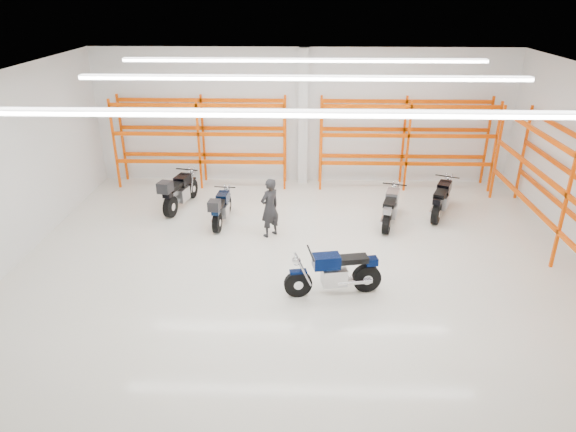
{
  "coord_description": "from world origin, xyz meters",
  "views": [
    {
      "loc": [
        0.0,
        -11.1,
        6.23
      ],
      "look_at": [
        -0.34,
        0.5,
        1.05
      ],
      "focal_mm": 32.0,
      "sensor_mm": 36.0,
      "label": 1
    }
  ],
  "objects_px": {
    "motorcycle_back_c": "(390,209)",
    "standing_man": "(270,208)",
    "motorcycle_back_d": "(441,200)",
    "structural_column": "(303,118)",
    "motorcycle_main": "(337,273)",
    "motorcycle_back_b": "(221,209)",
    "motorcycle_back_a": "(178,192)"
  },
  "relations": [
    {
      "from": "structural_column",
      "to": "motorcycle_back_b",
      "type": "bearing_deg",
      "value": -122.43
    },
    {
      "from": "motorcycle_back_c",
      "to": "motorcycle_back_b",
      "type": "bearing_deg",
      "value": -177.93
    },
    {
      "from": "motorcycle_back_a",
      "to": "motorcycle_back_c",
      "type": "height_order",
      "value": "motorcycle_back_a"
    },
    {
      "from": "motorcycle_back_a",
      "to": "motorcycle_back_d",
      "type": "height_order",
      "value": "motorcycle_back_a"
    },
    {
      "from": "motorcycle_back_c",
      "to": "standing_man",
      "type": "xyz_separation_m",
      "value": [
        -3.38,
        -0.84,
        0.34
      ]
    },
    {
      "from": "motorcycle_back_b",
      "to": "structural_column",
      "type": "bearing_deg",
      "value": 57.57
    },
    {
      "from": "motorcycle_main",
      "to": "motorcycle_back_c",
      "type": "bearing_deg",
      "value": 65.11
    },
    {
      "from": "motorcycle_back_a",
      "to": "motorcycle_back_c",
      "type": "distance_m",
      "value": 6.33
    },
    {
      "from": "motorcycle_back_b",
      "to": "structural_column",
      "type": "relative_size",
      "value": 0.44
    },
    {
      "from": "motorcycle_main",
      "to": "structural_column",
      "type": "relative_size",
      "value": 0.48
    },
    {
      "from": "motorcycle_back_c",
      "to": "motorcycle_back_d",
      "type": "bearing_deg",
      "value": 22.72
    },
    {
      "from": "motorcycle_back_a",
      "to": "motorcycle_back_d",
      "type": "distance_m",
      "value": 7.87
    },
    {
      "from": "motorcycle_back_c",
      "to": "structural_column",
      "type": "height_order",
      "value": "structural_column"
    },
    {
      "from": "motorcycle_back_d",
      "to": "structural_column",
      "type": "bearing_deg",
      "value": 145.86
    },
    {
      "from": "motorcycle_back_a",
      "to": "structural_column",
      "type": "distance_m",
      "value": 4.85
    },
    {
      "from": "motorcycle_main",
      "to": "motorcycle_back_d",
      "type": "height_order",
      "value": "motorcycle_main"
    },
    {
      "from": "motorcycle_back_a",
      "to": "structural_column",
      "type": "height_order",
      "value": "structural_column"
    },
    {
      "from": "motorcycle_back_d",
      "to": "standing_man",
      "type": "xyz_separation_m",
      "value": [
        -4.97,
        -1.51,
        0.33
      ]
    },
    {
      "from": "motorcycle_back_d",
      "to": "motorcycle_main",
      "type": "bearing_deg",
      "value": -127.21
    },
    {
      "from": "motorcycle_main",
      "to": "structural_column",
      "type": "distance_m",
      "value": 7.4
    },
    {
      "from": "motorcycle_back_a",
      "to": "structural_column",
      "type": "bearing_deg",
      "value": 34.29
    },
    {
      "from": "motorcycle_back_c",
      "to": "standing_man",
      "type": "height_order",
      "value": "standing_man"
    },
    {
      "from": "motorcycle_back_a",
      "to": "motorcycle_back_b",
      "type": "bearing_deg",
      "value": -36.26
    },
    {
      "from": "motorcycle_back_a",
      "to": "motorcycle_back_b",
      "type": "height_order",
      "value": "motorcycle_back_a"
    },
    {
      "from": "motorcycle_main",
      "to": "structural_column",
      "type": "bearing_deg",
      "value": 96.35
    },
    {
      "from": "motorcycle_back_d",
      "to": "standing_man",
      "type": "distance_m",
      "value": 5.21
    },
    {
      "from": "motorcycle_main",
      "to": "motorcycle_back_a",
      "type": "xyz_separation_m",
      "value": [
        -4.56,
        4.59,
        0.06
      ]
    },
    {
      "from": "motorcycle_back_a",
      "to": "motorcycle_main",
      "type": "bearing_deg",
      "value": -45.19
    },
    {
      "from": "motorcycle_back_b",
      "to": "motorcycle_main",
      "type": "bearing_deg",
      "value": -48.61
    },
    {
      "from": "motorcycle_back_c",
      "to": "motorcycle_back_d",
      "type": "height_order",
      "value": "motorcycle_back_d"
    },
    {
      "from": "structural_column",
      "to": "motorcycle_back_a",
      "type": "bearing_deg",
      "value": -145.71
    },
    {
      "from": "motorcycle_back_b",
      "to": "motorcycle_back_c",
      "type": "distance_m",
      "value": 4.82
    }
  ]
}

